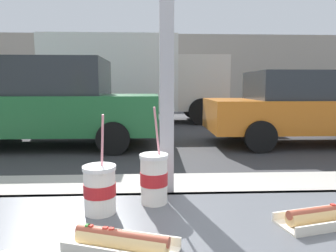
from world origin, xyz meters
TOP-DOWN VIEW (x-y plane):
  - ground_plane at (0.00, 8.00)m, footprint 60.00×60.00m
  - sidewalk_strip at (0.00, 1.60)m, footprint 16.00×2.80m
  - building_facade_far at (0.00, 19.25)m, footprint 28.00×1.20m
  - soda_cup_left at (-0.05, -0.05)m, footprint 0.09×0.09m
  - soda_cup_right at (-0.21, -0.13)m, footprint 0.10×0.10m
  - hotdog_tray_near at (0.42, -0.23)m, footprint 0.26×0.16m
  - hotdog_tray_far at (-0.12, -0.35)m, footprint 0.28×0.18m
  - parked_car_green at (-2.26, 5.63)m, footprint 4.56×2.08m
  - parked_car_orange at (3.41, 5.63)m, footprint 4.54×1.95m
  - box_truck at (-0.84, 10.11)m, footprint 6.34×2.44m

SIDE VIEW (x-z plane):
  - ground_plane at x=0.00m, z-range 0.00..0.00m
  - sidewalk_strip at x=0.00m, z-range 0.00..0.12m
  - parked_car_orange at x=3.41m, z-range 0.02..1.65m
  - parked_car_green at x=-2.26m, z-range 0.00..1.88m
  - hotdog_tray_near at x=0.42m, z-range 0.92..0.97m
  - hotdog_tray_far at x=-0.12m, z-range 0.92..0.97m
  - soda_cup_right at x=-0.21m, z-range 0.85..1.15m
  - soda_cup_left at x=-0.05m, z-range 0.85..1.17m
  - box_truck at x=-0.84m, z-range 0.12..3.14m
  - building_facade_far at x=0.00m, z-range 0.00..4.59m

